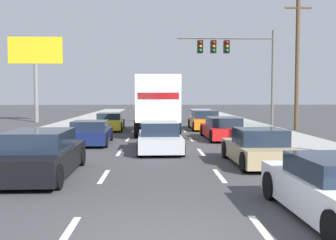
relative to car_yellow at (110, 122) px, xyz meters
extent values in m
plane|color=#3D3D3F|center=(3.35, 3.49, -0.54)|extent=(140.00, 140.00, 0.00)
cube|color=#9E9E99|center=(10.18, -1.51, -0.47)|extent=(3.15, 80.00, 0.14)
cube|color=#9E9E99|center=(-3.47, -1.51, -0.47)|extent=(3.15, 80.00, 0.14)
cube|color=silver|center=(1.65, -20.96, -0.53)|extent=(0.14, 2.00, 0.01)
cube|color=silver|center=(1.65, -15.96, -0.53)|extent=(0.14, 2.00, 0.01)
cube|color=silver|center=(1.65, -10.96, -0.53)|extent=(0.14, 2.00, 0.01)
cube|color=silver|center=(1.65, -5.96, -0.53)|extent=(0.14, 2.00, 0.01)
cube|color=silver|center=(1.65, -0.96, -0.53)|extent=(0.14, 2.00, 0.01)
cube|color=silver|center=(1.65, 4.04, -0.53)|extent=(0.14, 2.00, 0.01)
cube|color=silver|center=(1.65, 9.04, -0.53)|extent=(0.14, 2.00, 0.01)
cube|color=silver|center=(1.65, 14.04, -0.53)|extent=(0.14, 2.00, 0.01)
cube|color=silver|center=(1.65, 19.04, -0.53)|extent=(0.14, 2.00, 0.01)
cube|color=silver|center=(1.65, 24.04, -0.53)|extent=(0.14, 2.00, 0.01)
cube|color=silver|center=(5.05, -20.96, -0.53)|extent=(0.14, 2.00, 0.01)
cube|color=silver|center=(5.05, -15.96, -0.53)|extent=(0.14, 2.00, 0.01)
cube|color=silver|center=(5.05, -10.96, -0.53)|extent=(0.14, 2.00, 0.01)
cube|color=silver|center=(5.05, -5.96, -0.53)|extent=(0.14, 2.00, 0.01)
cube|color=silver|center=(5.05, -0.96, -0.53)|extent=(0.14, 2.00, 0.01)
cube|color=silver|center=(5.05, 4.04, -0.53)|extent=(0.14, 2.00, 0.01)
cube|color=silver|center=(5.05, 9.04, -0.53)|extent=(0.14, 2.00, 0.01)
cube|color=silver|center=(5.05, 14.04, -0.53)|extent=(0.14, 2.00, 0.01)
cube|color=silver|center=(5.05, 19.04, -0.53)|extent=(0.14, 2.00, 0.01)
cube|color=silver|center=(5.05, 24.04, -0.53)|extent=(0.14, 2.00, 0.01)
cube|color=yellow|center=(0.00, 0.01, -0.10)|extent=(1.91, 4.63, 0.59)
cube|color=#192333|center=(0.00, -0.04, 0.41)|extent=(1.61, 2.09, 0.44)
cylinder|color=black|center=(-0.87, 1.72, -0.22)|extent=(0.24, 0.65, 0.64)
cylinder|color=black|center=(0.76, 1.77, -0.22)|extent=(0.24, 0.65, 0.64)
cylinder|color=black|center=(-0.76, -1.75, -0.22)|extent=(0.24, 0.65, 0.64)
cylinder|color=black|center=(0.87, -1.70, -0.22)|extent=(0.24, 0.65, 0.64)
cube|color=#141E4C|center=(-0.03, -7.96, -0.11)|extent=(1.95, 4.14, 0.58)
cube|color=#192333|center=(-0.02, -8.07, 0.39)|extent=(1.67, 1.98, 0.41)
cylinder|color=black|center=(-0.93, -6.49, -0.22)|extent=(0.24, 0.65, 0.64)
cylinder|color=black|center=(0.78, -6.44, -0.22)|extent=(0.24, 0.65, 0.64)
cylinder|color=black|center=(-0.84, -9.48, -0.22)|extent=(0.24, 0.65, 0.64)
cylinder|color=black|center=(0.87, -9.43, -0.22)|extent=(0.24, 0.65, 0.64)
cube|color=black|center=(-0.21, -15.85, -0.06)|extent=(1.94, 4.66, 0.67)
cube|color=#192333|center=(-0.21, -15.98, 0.55)|extent=(1.68, 2.42, 0.55)
cylinder|color=black|center=(-1.11, -14.10, -0.22)|extent=(0.23, 0.64, 0.64)
cylinder|color=black|center=(0.64, -14.07, -0.22)|extent=(0.23, 0.64, 0.64)
cylinder|color=black|center=(0.69, -17.61, -0.22)|extent=(0.23, 0.64, 0.64)
cube|color=white|center=(3.24, -3.97, 1.67)|extent=(2.51, 5.65, 2.52)
cube|color=red|center=(3.29, -6.76, 1.80)|extent=(2.16, 0.08, 0.36)
cube|color=slate|center=(3.16, -0.17, 0.78)|extent=(2.34, 2.05, 2.04)
cylinder|color=black|center=(2.01, -0.20, -0.06)|extent=(0.32, 0.97, 0.96)
cylinder|color=black|center=(4.31, -0.15, -0.06)|extent=(0.32, 0.97, 0.96)
cylinder|color=black|center=(2.11, -5.12, -0.06)|extent=(0.32, 0.97, 0.96)
cylinder|color=black|center=(4.41, -5.07, -0.06)|extent=(0.32, 0.97, 0.96)
cube|color=#B7BABF|center=(3.32, -10.45, -0.11)|extent=(1.87, 4.66, 0.57)
cube|color=#192333|center=(3.32, -10.64, 0.44)|extent=(1.60, 2.14, 0.54)
cylinder|color=black|center=(2.46, -8.71, -0.22)|extent=(0.24, 0.65, 0.64)
cylinder|color=black|center=(4.09, -8.67, -0.22)|extent=(0.24, 0.65, 0.64)
cylinder|color=black|center=(2.55, -12.23, -0.22)|extent=(0.24, 0.65, 0.64)
cylinder|color=black|center=(4.18, -12.19, -0.22)|extent=(0.24, 0.65, 0.64)
cube|color=orange|center=(6.52, 0.33, -0.06)|extent=(1.85, 4.49, 0.67)
cube|color=#192333|center=(6.52, 0.08, 0.53)|extent=(1.61, 2.23, 0.52)
cylinder|color=black|center=(5.66, 2.02, -0.22)|extent=(0.22, 0.64, 0.64)
cylinder|color=black|center=(7.36, 2.03, -0.22)|extent=(0.22, 0.64, 0.64)
cylinder|color=black|center=(5.68, -1.36, -0.22)|extent=(0.22, 0.64, 0.64)
cylinder|color=black|center=(7.38, -1.35, -0.22)|extent=(0.22, 0.64, 0.64)
cube|color=red|center=(6.78, -5.91, -0.11)|extent=(1.93, 4.61, 0.57)
cube|color=#192333|center=(6.79, -6.20, 0.42)|extent=(1.66, 2.32, 0.48)
cylinder|color=black|center=(5.89, -4.19, -0.22)|extent=(0.23, 0.64, 0.64)
cylinder|color=black|center=(7.60, -4.16, -0.22)|extent=(0.23, 0.64, 0.64)
cylinder|color=black|center=(5.96, -7.67, -0.22)|extent=(0.23, 0.64, 0.64)
cylinder|color=black|center=(7.68, -7.63, -0.22)|extent=(0.23, 0.64, 0.64)
cube|color=tan|center=(6.68, -13.99, -0.11)|extent=(1.87, 4.07, 0.57)
cube|color=#192333|center=(6.69, -14.20, 0.44)|extent=(1.59, 1.78, 0.54)
cylinder|color=black|center=(5.82, -12.56, -0.22)|extent=(0.24, 0.65, 0.64)
cylinder|color=black|center=(7.46, -12.51, -0.22)|extent=(0.24, 0.65, 0.64)
cylinder|color=black|center=(5.91, -15.47, -0.22)|extent=(0.24, 0.65, 0.64)
cylinder|color=black|center=(7.54, -15.42, -0.22)|extent=(0.24, 0.65, 0.64)
cylinder|color=black|center=(5.80, -18.71, -0.22)|extent=(0.24, 0.65, 0.64)
cylinder|color=black|center=(5.91, -21.79, -0.22)|extent=(0.24, 0.65, 0.64)
cylinder|color=#595B56|center=(12.19, 3.51, 3.14)|extent=(0.20, 0.20, 7.35)
cylinder|color=#595B56|center=(8.49, 3.51, 6.19)|extent=(7.39, 0.14, 0.14)
cube|color=black|center=(8.59, 3.51, 5.54)|extent=(0.40, 0.56, 0.95)
sphere|color=red|center=(8.59, 3.20, 5.84)|extent=(0.20, 0.20, 0.20)
sphere|color=orange|center=(8.59, 3.20, 5.54)|extent=(0.20, 0.20, 0.20)
sphere|color=green|center=(8.59, 3.20, 5.24)|extent=(0.20, 0.20, 0.20)
cube|color=black|center=(7.57, 3.51, 5.54)|extent=(0.40, 0.56, 0.95)
sphere|color=red|center=(7.57, 3.20, 5.84)|extent=(0.20, 0.20, 0.20)
sphere|color=orange|center=(7.57, 3.20, 5.54)|extent=(0.20, 0.20, 0.20)
sphere|color=green|center=(7.57, 3.20, 5.24)|extent=(0.20, 0.20, 0.20)
cube|color=black|center=(6.55, 3.51, 5.54)|extent=(0.40, 0.56, 0.95)
sphere|color=red|center=(6.55, 3.20, 5.84)|extent=(0.20, 0.20, 0.20)
sphere|color=orange|center=(6.55, 3.20, 5.54)|extent=(0.20, 0.20, 0.20)
sphere|color=green|center=(6.55, 3.20, 5.24)|extent=(0.20, 0.20, 0.20)
cylinder|color=brown|center=(12.77, -0.26, 3.89)|extent=(0.28, 0.28, 8.86)
cube|color=brown|center=(12.77, -0.26, 7.72)|extent=(1.80, 0.12, 0.12)
cylinder|color=slate|center=(-7.40, 8.44, 2.04)|extent=(0.36, 0.36, 5.15)
cube|color=yellow|center=(-7.40, 8.44, 5.77)|extent=(4.72, 0.20, 2.33)
camera|label=1|loc=(3.19, -27.78, 1.84)|focal=43.50mm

